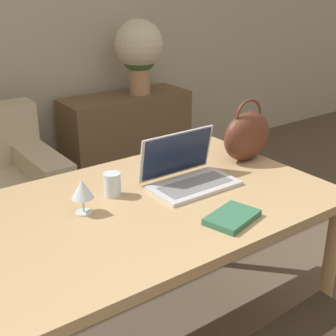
{
  "coord_description": "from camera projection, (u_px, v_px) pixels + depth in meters",
  "views": [
    {
      "loc": [
        -0.96,
        -0.61,
        1.6
      ],
      "look_at": [
        0.04,
        0.78,
        0.89
      ],
      "focal_mm": 50.0,
      "sensor_mm": 36.0,
      "label": 1
    }
  ],
  "objects": [
    {
      "name": "wine_glass",
      "position": [
        82.0,
        190.0,
        1.72
      ],
      "size": [
        0.08,
        0.08,
        0.14
      ],
      "color": "silver",
      "rests_on": "dining_table"
    },
    {
      "name": "drinking_glass",
      "position": [
        112.0,
        184.0,
        1.88
      ],
      "size": [
        0.07,
        0.07,
        0.1
      ],
      "color": "silver",
      "rests_on": "dining_table"
    },
    {
      "name": "book",
      "position": [
        232.0,
        217.0,
        1.7
      ],
      "size": [
        0.23,
        0.18,
        0.02
      ],
      "rotation": [
        0.0,
        0.0,
        0.27
      ],
      "color": "#336B4C",
      "rests_on": "dining_table"
    },
    {
      "name": "dining_table",
      "position": [
        141.0,
        222.0,
        1.86
      ],
      "size": [
        1.56,
        0.93,
        0.77
      ],
      "color": "tan",
      "rests_on": "ground_plane"
    },
    {
      "name": "handbag",
      "position": [
        247.0,
        136.0,
        2.22
      ],
      "size": [
        0.27,
        0.13,
        0.3
      ],
      "color": "#592D1E",
      "rests_on": "dining_table"
    },
    {
      "name": "sideboard",
      "position": [
        127.0,
        138.0,
        3.84
      ],
      "size": [
        1.04,
        0.4,
        0.73
      ],
      "color": "brown",
      "rests_on": "ground_plane"
    },
    {
      "name": "laptop",
      "position": [
        186.0,
        170.0,
        1.99
      ],
      "size": [
        0.37,
        0.25,
        0.21
      ],
      "color": "silver",
      "rests_on": "dining_table"
    },
    {
      "name": "flower_vase",
      "position": [
        139.0,
        50.0,
        3.61
      ],
      "size": [
        0.38,
        0.38,
        0.58
      ],
      "color": "tan",
      "rests_on": "sideboard"
    }
  ]
}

